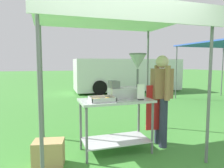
{
  "coord_description": "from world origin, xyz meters",
  "views": [
    {
      "loc": [
        -0.86,
        -1.86,
        1.47
      ],
      "look_at": [
        0.24,
        1.47,
        1.12
      ],
      "focal_mm": 32.95,
      "sensor_mm": 36.0,
      "label": 1
    }
  ],
  "objects_px": {
    "donut_cart": "(116,115)",
    "menu_sign": "(141,93)",
    "donut_tray": "(102,100)",
    "donut_fryer": "(130,80)",
    "vendor": "(161,96)",
    "supply_crate": "(49,153)",
    "stall_canopy": "(114,21)",
    "van_white": "(127,75)"
  },
  "relations": [
    {
      "from": "stall_canopy",
      "to": "supply_crate",
      "type": "height_order",
      "value": "stall_canopy"
    },
    {
      "from": "stall_canopy",
      "to": "donut_tray",
      "type": "relative_size",
      "value": 6.43
    },
    {
      "from": "donut_tray",
      "to": "stall_canopy",
      "type": "bearing_deg",
      "value": 34.68
    },
    {
      "from": "vendor",
      "to": "supply_crate",
      "type": "bearing_deg",
      "value": -175.03
    },
    {
      "from": "stall_canopy",
      "to": "van_white",
      "type": "relative_size",
      "value": 0.45
    },
    {
      "from": "donut_fryer",
      "to": "supply_crate",
      "type": "distance_m",
      "value": 1.71
    },
    {
      "from": "stall_canopy",
      "to": "menu_sign",
      "type": "bearing_deg",
      "value": -35.86
    },
    {
      "from": "donut_fryer",
      "to": "supply_crate",
      "type": "bearing_deg",
      "value": -169.91
    },
    {
      "from": "donut_cart",
      "to": "vendor",
      "type": "relative_size",
      "value": 0.73
    },
    {
      "from": "vendor",
      "to": "van_white",
      "type": "height_order",
      "value": "van_white"
    },
    {
      "from": "stall_canopy",
      "to": "donut_cart",
      "type": "relative_size",
      "value": 2.12
    },
    {
      "from": "supply_crate",
      "to": "van_white",
      "type": "bearing_deg",
      "value": 59.62
    },
    {
      "from": "donut_fryer",
      "to": "vendor",
      "type": "distance_m",
      "value": 0.65
    },
    {
      "from": "donut_cart",
      "to": "donut_fryer",
      "type": "xyz_separation_m",
      "value": [
        0.28,
        0.09,
        0.57
      ]
    },
    {
      "from": "stall_canopy",
      "to": "vendor",
      "type": "xyz_separation_m",
      "value": [
        0.86,
        -0.08,
        -1.25
      ]
    },
    {
      "from": "donut_tray",
      "to": "van_white",
      "type": "height_order",
      "value": "van_white"
    },
    {
      "from": "menu_sign",
      "to": "vendor",
      "type": "xyz_separation_m",
      "value": [
        0.49,
        0.18,
        -0.09
      ]
    },
    {
      "from": "donut_cart",
      "to": "van_white",
      "type": "height_order",
      "value": "van_white"
    },
    {
      "from": "donut_tray",
      "to": "donut_fryer",
      "type": "bearing_deg",
      "value": 17.11
    },
    {
      "from": "supply_crate",
      "to": "menu_sign",
      "type": "bearing_deg",
      "value": -0.56
    },
    {
      "from": "stall_canopy",
      "to": "van_white",
      "type": "distance_m",
      "value": 7.65
    },
    {
      "from": "donut_cart",
      "to": "donut_fryer",
      "type": "bearing_deg",
      "value": 17.31
    },
    {
      "from": "donut_cart",
      "to": "donut_tray",
      "type": "bearing_deg",
      "value": -163.12
    },
    {
      "from": "stall_canopy",
      "to": "van_white",
      "type": "xyz_separation_m",
      "value": [
        3.11,
        6.88,
        -1.27
      ]
    },
    {
      "from": "donut_fryer",
      "to": "menu_sign",
      "type": "xyz_separation_m",
      "value": [
        0.09,
        -0.25,
        -0.2
      ]
    },
    {
      "from": "stall_canopy",
      "to": "supply_crate",
      "type": "xyz_separation_m",
      "value": [
        -1.07,
        -0.25,
        -1.96
      ]
    },
    {
      "from": "donut_tray",
      "to": "donut_fryer",
      "type": "height_order",
      "value": "donut_fryer"
    },
    {
      "from": "vendor",
      "to": "menu_sign",
      "type": "bearing_deg",
      "value": -159.49
    },
    {
      "from": "donut_tray",
      "to": "supply_crate",
      "type": "distance_m",
      "value": 1.09
    },
    {
      "from": "donut_fryer",
      "to": "vendor",
      "type": "height_order",
      "value": "donut_fryer"
    },
    {
      "from": "supply_crate",
      "to": "van_white",
      "type": "xyz_separation_m",
      "value": [
        4.18,
        7.13,
        0.69
      ]
    },
    {
      "from": "donut_fryer",
      "to": "van_white",
      "type": "relative_size",
      "value": 0.14
    },
    {
      "from": "supply_crate",
      "to": "van_white",
      "type": "distance_m",
      "value": 8.29
    },
    {
      "from": "donut_fryer",
      "to": "menu_sign",
      "type": "relative_size",
      "value": 2.95
    },
    {
      "from": "menu_sign",
      "to": "supply_crate",
      "type": "relative_size",
      "value": 0.54
    },
    {
      "from": "donut_tray",
      "to": "vendor",
      "type": "height_order",
      "value": "vendor"
    },
    {
      "from": "donut_fryer",
      "to": "vendor",
      "type": "xyz_separation_m",
      "value": [
        0.58,
        -0.07,
        -0.29
      ]
    },
    {
      "from": "van_white",
      "to": "donut_cart",
      "type": "bearing_deg",
      "value": -114.0
    },
    {
      "from": "menu_sign",
      "to": "stall_canopy",
      "type": "bearing_deg",
      "value": 144.14
    },
    {
      "from": "van_white",
      "to": "donut_fryer",
      "type": "bearing_deg",
      "value": -112.3
    },
    {
      "from": "donut_cart",
      "to": "menu_sign",
      "type": "relative_size",
      "value": 4.6
    },
    {
      "from": "donut_tray",
      "to": "van_white",
      "type": "bearing_deg",
      "value": 64.53
    }
  ]
}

